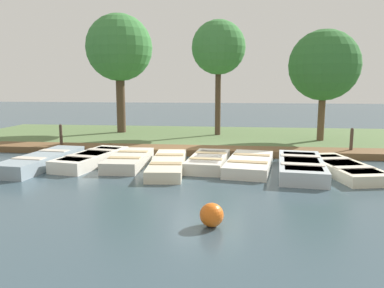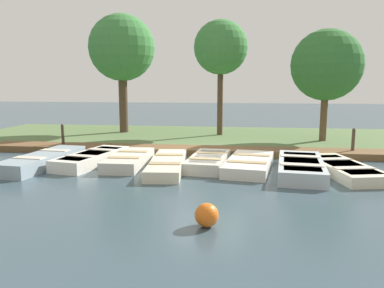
{
  "view_description": "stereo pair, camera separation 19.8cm",
  "coord_description": "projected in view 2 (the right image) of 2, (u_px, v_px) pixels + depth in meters",
  "views": [
    {
      "loc": [
        12.48,
        0.94,
        2.54
      ],
      "look_at": [
        0.69,
        -0.45,
        0.65
      ],
      "focal_mm": 35.0,
      "sensor_mm": 36.0,
      "label": 1
    },
    {
      "loc": [
        12.45,
        1.13,
        2.54
      ],
      "look_at": [
        0.69,
        -0.45,
        0.65
      ],
      "focal_mm": 35.0,
      "sensor_mm": 36.0,
      "label": 2
    }
  ],
  "objects": [
    {
      "name": "rowboat_5",
      "position": [
        249.0,
        164.0,
        11.33
      ],
      "size": [
        3.17,
        1.66,
        0.35
      ],
      "rotation": [
        0.0,
        0.0,
        -0.14
      ],
      "color": "silver",
      "rests_on": "ground_plane"
    },
    {
      "name": "shore_bank",
      "position": [
        217.0,
        138.0,
        17.62
      ],
      "size": [
        8.0,
        24.0,
        0.13
      ],
      "color": "#567042",
      "rests_on": "ground_plane"
    },
    {
      "name": "rowboat_6",
      "position": [
        301.0,
        167.0,
        10.74
      ],
      "size": [
        3.43,
        1.58,
        0.41
      ],
      "rotation": [
        0.0,
        0.0,
        -0.11
      ],
      "color": "#B2BCC1",
      "rests_on": "ground_plane"
    },
    {
      "name": "rowboat_4",
      "position": [
        208.0,
        161.0,
        11.66
      ],
      "size": [
        2.74,
        1.29,
        0.37
      ],
      "rotation": [
        0.0,
        0.0,
        -0.09
      ],
      "color": "beige",
      "rests_on": "ground_plane"
    },
    {
      "name": "park_tree_far_left",
      "position": [
        122.0,
        49.0,
        18.54
      ],
      "size": [
        3.28,
        3.28,
        5.99
      ],
      "color": "#4C3828",
      "rests_on": "ground_plane"
    },
    {
      "name": "rowboat_2",
      "position": [
        129.0,
        160.0,
        11.88
      ],
      "size": [
        2.84,
        1.13,
        0.37
      ],
      "rotation": [
        0.0,
        0.0,
        0.03
      ],
      "color": "beige",
      "rests_on": "ground_plane"
    },
    {
      "name": "buoy",
      "position": [
        207.0,
        215.0,
        6.73
      ],
      "size": [
        0.44,
        0.44,
        0.44
      ],
      "color": "orange",
      "rests_on": "ground_plane"
    },
    {
      "name": "ground_plane",
      "position": [
        208.0,
        160.0,
        12.74
      ],
      "size": [
        80.0,
        80.0,
        0.0
      ],
      "primitive_type": "plane",
      "color": "#384C56"
    },
    {
      "name": "dock_walkway",
      "position": [
        210.0,
        151.0,
        13.82
      ],
      "size": [
        1.22,
        17.27,
        0.23
      ],
      "color": "brown",
      "rests_on": "ground_plane"
    },
    {
      "name": "park_tree_left",
      "position": [
        221.0,
        48.0,
        17.5
      ],
      "size": [
        2.53,
        2.53,
        5.53
      ],
      "color": "#4C3828",
      "rests_on": "ground_plane"
    },
    {
      "name": "rowboat_1",
      "position": [
        92.0,
        158.0,
        12.05
      ],
      "size": [
        3.23,
        1.6,
        0.39
      ],
      "rotation": [
        0.0,
        0.0,
        -0.19
      ],
      "color": "silver",
      "rests_on": "ground_plane"
    },
    {
      "name": "rowboat_7",
      "position": [
        343.0,
        168.0,
        10.75
      ],
      "size": [
        3.43,
        1.88,
        0.33
      ],
      "rotation": [
        0.0,
        0.0,
        0.23
      ],
      "color": "beige",
      "rests_on": "ground_plane"
    },
    {
      "name": "mooring_post_far",
      "position": [
        353.0,
        142.0,
        13.21
      ],
      "size": [
        0.11,
        0.11,
        1.03
      ],
      "color": "#47382D",
      "rests_on": "ground_plane"
    },
    {
      "name": "rowboat_0",
      "position": [
        43.0,
        160.0,
        11.69
      ],
      "size": [
        3.54,
        1.33,
        0.42
      ],
      "rotation": [
        0.0,
        0.0,
        -0.09
      ],
      "color": "#8C9EA8",
      "rests_on": "ground_plane"
    },
    {
      "name": "rowboat_3",
      "position": [
        168.0,
        164.0,
        11.31
      ],
      "size": [
        3.56,
        1.27,
        0.34
      ],
      "rotation": [
        0.0,
        0.0,
        0.09
      ],
      "color": "beige",
      "rests_on": "ground_plane"
    },
    {
      "name": "mooring_post_near",
      "position": [
        63.0,
        137.0,
        14.64
      ],
      "size": [
        0.11,
        0.11,
        1.03
      ],
      "color": "#47382D",
      "rests_on": "ground_plane"
    },
    {
      "name": "park_tree_center",
      "position": [
        326.0,
        65.0,
        15.73
      ],
      "size": [
        2.98,
        2.98,
        4.84
      ],
      "color": "brown",
      "rests_on": "ground_plane"
    }
  ]
}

